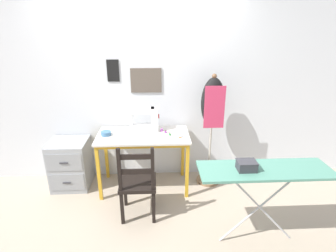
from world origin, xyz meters
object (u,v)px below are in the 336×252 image
Objects in this scene: sewing_machine at (146,120)px; thread_spool_near_machine at (162,130)px; filing_cabinet at (71,164)px; storage_box at (247,166)px; scissors at (182,137)px; thread_spool_mid_table at (166,132)px; thread_spool_far_edge at (170,134)px; fabric_bowl at (106,133)px; wooden_chair at (138,183)px; dress_form at (212,109)px; ironing_board at (265,173)px.

sewing_machine reaches higher than thread_spool_near_machine.
storage_box reaches higher than filing_cabinet.
scissors is at bearing -28.51° from sewing_machine.
thread_spool_near_machine is 1.14× the size of thread_spool_mid_table.
sewing_machine is at bearing 148.11° from thread_spool_far_edge.
fabric_bowl is at bearing 144.35° from storage_box.
thread_spool_mid_table is 0.04× the size of wooden_chair.
sewing_machine is 0.53m from fabric_bowl.
fabric_bowl reaches higher than thread_spool_mid_table.
dress_form is (0.93, 0.67, 0.63)m from wooden_chair.
thread_spool_far_edge is (-0.15, 0.06, 0.01)m from scissors.
sewing_machine is 0.30m from thread_spool_mid_table.
storage_box is at bearing -175.59° from ironing_board.
scissors is 0.24m from thread_spool_mid_table.
thread_spool_near_machine is at bearing 141.57° from scissors.
sewing_machine is at bearing 166.39° from thread_spool_near_machine.
storage_box is (0.73, -1.12, 0.08)m from thread_spool_near_machine.
storage_box is (0.49, -0.93, 0.10)m from scissors.
dress_form is (0.65, -0.00, 0.27)m from thread_spool_near_machine.
thread_spool_near_machine is 0.07m from thread_spool_mid_table.
sewing_machine is at bearing 128.65° from storage_box.
sewing_machine is at bearing 16.04° from fabric_bowl.
fabric_bowl reaches higher than filing_cabinet.
thread_spool_far_edge is 0.04× the size of wooden_chair.
ironing_board is (0.27, -1.10, -0.28)m from dress_form.
storage_box is at bearing -57.14° from thread_spool_far_edge.
scissors is 0.31m from thread_spool_near_machine.
dress_form is at bearing -3.55° from sewing_machine.
thread_spool_far_edge is 1.17m from storage_box.
thread_spool_near_machine reaches higher than thread_spool_far_edge.
filing_cabinet is 0.43× the size of dress_form.
dress_form is 1.24× the size of ironing_board.
thread_spool_far_edge is 1.27m from ironing_board.
thread_spool_mid_table is at bearing 61.75° from wooden_chair.
sewing_machine is 0.25× the size of dress_form.
thread_spool_mid_table is 0.79m from wooden_chair.
sewing_machine is 3.04× the size of fabric_bowl.
wooden_chair is (-0.08, -0.72, -0.48)m from sewing_machine.
wooden_chair is at bearing -144.23° from dress_form.
scissors is 1.54m from filing_cabinet.
ironing_board is (0.87, -1.05, -0.00)m from thread_spool_mid_table.
storage_box is (-0.18, -0.01, 0.09)m from ironing_board.
thread_spool_far_edge is 0.63m from dress_form.
thread_spool_far_edge is at bearing -166.26° from dress_form.
thread_spool_far_edge is 0.03× the size of ironing_board.
ironing_board is at bearing -53.62° from scissors.
storage_box is (0.09, -1.12, -0.19)m from dress_form.
fabric_bowl reaches higher than thread_spool_near_machine.
ironing_board is 7.06× the size of storage_box.
sewing_machine reaches higher than wooden_chair.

